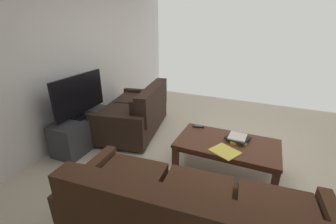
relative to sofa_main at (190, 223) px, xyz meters
name	(u,v)px	position (x,y,z in m)	size (l,w,h in m)	color
ground_plane	(226,166)	(-0.05, -1.37, -0.38)	(4.89, 5.64, 0.01)	beige
wall_right	(72,51)	(2.40, -1.37, 1.00)	(0.12, 5.64, 2.74)	white
sofa_main	(190,223)	(0.00, 0.00, 0.00)	(2.05, 0.97, 0.85)	black
loveseat_near	(137,113)	(1.56, -1.76, -0.02)	(1.11, 1.55, 0.83)	black
coffee_table	(227,147)	(-0.05, -1.24, -0.01)	(1.20, 0.68, 0.43)	#4C2819
tv_stand	(85,130)	(2.07, -1.07, -0.13)	(0.45, 1.07, 0.47)	#38383D
flat_tv	(79,95)	(2.07, -1.07, 0.43)	(0.22, 0.97, 0.62)	black
book_stack	(238,138)	(-0.15, -1.35, 0.09)	(0.31, 0.30, 0.06)	#E0CC4C
tv_remote	(198,126)	(0.40, -1.50, 0.07)	(0.17, 0.07, 0.02)	black
loose_magazine	(225,151)	(-0.06, -1.02, 0.06)	(0.25, 0.29, 0.01)	#E0CC4C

